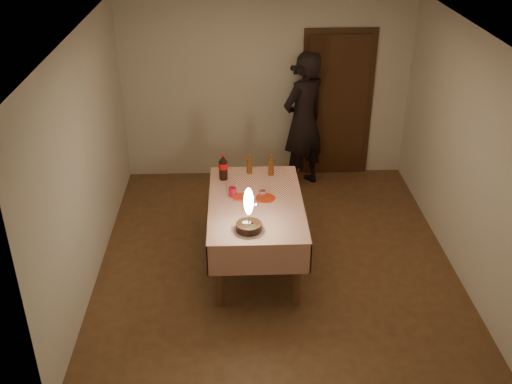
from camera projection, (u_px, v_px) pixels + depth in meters
ground at (275, 258)px, 6.94m from camera, size 4.00×4.50×0.01m
room_shell at (281, 123)px, 6.22m from camera, size 4.04×4.54×2.62m
dining_table at (256, 210)px, 6.53m from camera, size 1.02×1.72×0.81m
birthday_cake at (249, 220)px, 5.89m from camera, size 0.32×0.32×0.48m
red_plate at (265, 198)px, 6.53m from camera, size 0.22×0.22×0.01m
red_cup at (233, 192)px, 6.57m from camera, size 0.08×0.08×0.10m
clear_cup at (262, 194)px, 6.52m from camera, size 0.07×0.07×0.09m
napkin_stack at (240, 197)px, 6.54m from camera, size 0.15×0.15×0.02m
cola_bottle at (223, 167)px, 6.87m from camera, size 0.10×0.10×0.32m
amber_bottle_left at (249, 164)px, 7.03m from camera, size 0.06×0.06×0.25m
amber_bottle_right at (271, 166)px, 6.98m from camera, size 0.06×0.06×0.25m
photographer at (303, 121)px, 8.13m from camera, size 0.84×0.80×1.93m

